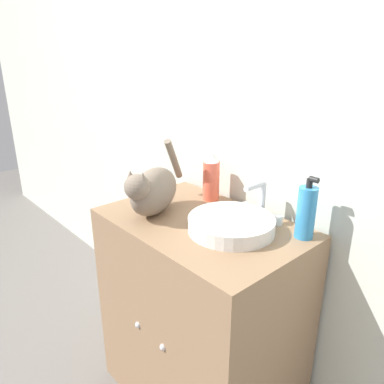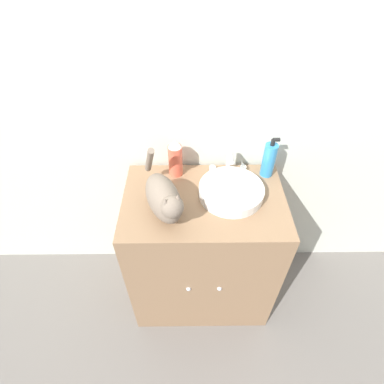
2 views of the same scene
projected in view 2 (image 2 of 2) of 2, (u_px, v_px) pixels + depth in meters
The scene contains 8 objects.
ground_plane at pixel (202, 326), 1.77m from camera, with size 8.00×8.00×0.00m, color slate.
wall_back at pixel (204, 81), 1.28m from camera, with size 6.00×0.05×2.50m.
vanity_cabinet at pixel (202, 251), 1.66m from camera, with size 0.75×0.51×0.83m.
sink_basin at pixel (231, 191), 1.37m from camera, with size 0.30×0.30×0.05m.
faucet at pixel (229, 163), 1.45m from camera, with size 0.18×0.11×0.15m.
cat at pixel (164, 198), 1.24m from camera, with size 0.22×0.37×0.26m.
soap_bottle at pixel (269, 160), 1.43m from camera, with size 0.06×0.06×0.21m.
spray_bottle at pixel (175, 158), 1.43m from camera, with size 0.07×0.07×0.20m.
Camera 2 is at (-0.07, -0.71, 1.80)m, focal length 28.00 mm.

